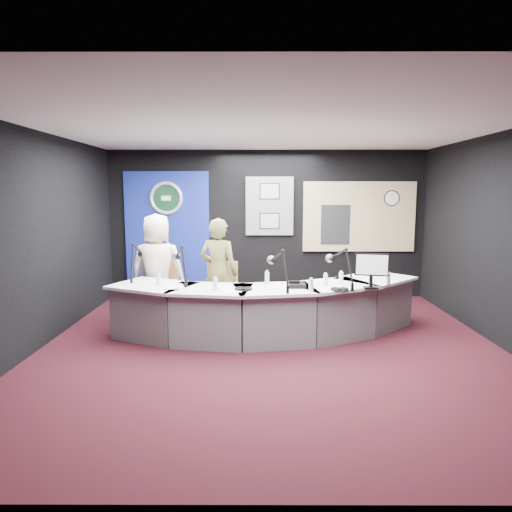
{
  "coord_description": "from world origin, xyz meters",
  "views": [
    {
      "loc": [
        -0.18,
        -5.71,
        2.02
      ],
      "look_at": [
        -0.2,
        0.8,
        1.1
      ],
      "focal_mm": 32.0,
      "sensor_mm": 36.0,
      "label": 1
    }
  ],
  "objects_px": {
    "armchair_right": "(219,291)",
    "broadcast_desk": "(267,309)",
    "person_woman": "(219,273)",
    "person_man": "(158,268)",
    "armchair_left": "(158,295)"
  },
  "relations": [
    {
      "from": "person_man",
      "to": "person_woman",
      "type": "distance_m",
      "value": 0.99
    },
    {
      "from": "person_woman",
      "to": "broadcast_desk",
      "type": "bearing_deg",
      "value": 163.23
    },
    {
      "from": "armchair_left",
      "to": "armchair_right",
      "type": "xyz_separation_m",
      "value": [
        0.97,
        -0.23,
        0.11
      ]
    },
    {
      "from": "broadcast_desk",
      "to": "person_man",
      "type": "xyz_separation_m",
      "value": [
        -1.68,
        0.7,
        0.47
      ]
    },
    {
      "from": "armchair_right",
      "to": "person_man",
      "type": "height_order",
      "value": "person_man"
    },
    {
      "from": "armchair_left",
      "to": "person_woman",
      "type": "bearing_deg",
      "value": -0.85
    },
    {
      "from": "person_woman",
      "to": "armchair_left",
      "type": "bearing_deg",
      "value": 3.44
    },
    {
      "from": "broadcast_desk",
      "to": "person_woman",
      "type": "distance_m",
      "value": 0.96
    },
    {
      "from": "person_woman",
      "to": "armchair_right",
      "type": "bearing_deg",
      "value": -0.0
    },
    {
      "from": "broadcast_desk",
      "to": "armchair_right",
      "type": "distance_m",
      "value": 0.87
    },
    {
      "from": "armchair_right",
      "to": "person_man",
      "type": "bearing_deg",
      "value": 177.22
    },
    {
      "from": "person_woman",
      "to": "person_man",
      "type": "bearing_deg",
      "value": 3.44
    },
    {
      "from": "armchair_left",
      "to": "armchair_right",
      "type": "bearing_deg",
      "value": -0.85
    },
    {
      "from": "armchair_left",
      "to": "person_man",
      "type": "relative_size",
      "value": 0.51
    },
    {
      "from": "armchair_right",
      "to": "broadcast_desk",
      "type": "bearing_deg",
      "value": -23.0
    }
  ]
}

